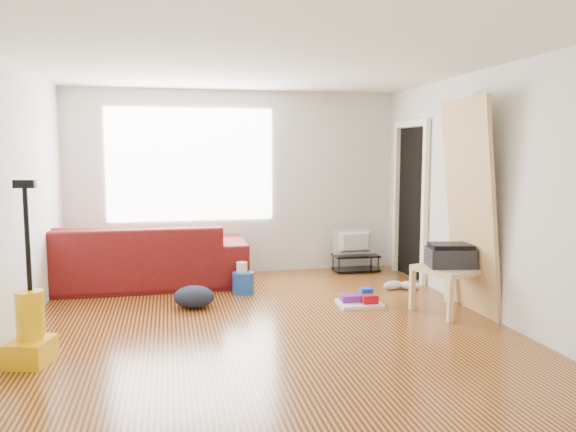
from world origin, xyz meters
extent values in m
cube|color=#421506|center=(0.00, 0.00, 0.00)|extent=(4.50, 5.00, 0.01)
cube|color=silver|center=(0.00, 0.00, 2.50)|extent=(4.50, 5.00, 0.01)
cube|color=silver|center=(0.00, 2.50, 1.25)|extent=(4.50, 0.01, 2.50)
cube|color=silver|center=(0.00, -2.50, 1.25)|extent=(4.50, 0.01, 2.50)
cube|color=silver|center=(-2.25, 0.00, 1.25)|extent=(0.01, 5.00, 2.50)
cube|color=silver|center=(2.25, 0.00, 1.25)|extent=(0.01, 5.00, 2.50)
cube|color=white|center=(-0.60, 2.48, 1.50)|extent=(2.20, 0.01, 1.50)
cube|color=white|center=(2.21, 1.25, 1.00)|extent=(0.06, 0.08, 2.00)
cube|color=white|center=(2.21, 2.15, 1.00)|extent=(0.06, 0.08, 2.00)
cube|color=white|center=(2.21, 1.70, 2.04)|extent=(0.06, 0.98, 0.08)
cube|color=black|center=(2.24, 1.70, 1.00)|extent=(0.01, 0.86, 1.98)
imported|color=#59101B|center=(-1.31, 1.95, 0.00)|extent=(2.70, 1.06, 0.79)
cube|color=black|center=(1.65, 2.22, 0.03)|extent=(0.63, 0.37, 0.02)
cube|color=black|center=(1.65, 2.22, 0.22)|extent=(0.63, 0.37, 0.02)
cylinder|color=black|center=(1.36, 2.08, 0.12)|extent=(0.02, 0.02, 0.24)
cylinder|color=black|center=(1.37, 2.37, 0.12)|extent=(0.02, 0.02, 0.24)
cylinder|color=black|center=(1.93, 2.07, 0.12)|extent=(0.02, 0.02, 0.24)
cylinder|color=black|center=(1.94, 2.36, 0.12)|extent=(0.02, 0.02, 0.24)
imported|color=black|center=(1.65, 2.22, 0.41)|extent=(0.61, 0.08, 0.35)
cube|color=beige|center=(1.95, 0.09, 0.45)|extent=(0.74, 0.74, 0.05)
cube|color=beige|center=(1.78, -0.25, 0.21)|extent=(0.05, 0.05, 0.43)
cube|color=beige|center=(1.61, 0.26, 0.21)|extent=(0.05, 0.05, 0.43)
cube|color=beige|center=(2.29, -0.07, 0.21)|extent=(0.05, 0.05, 0.43)
cube|color=beige|center=(2.12, 0.43, 0.21)|extent=(0.05, 0.05, 0.43)
cube|color=black|center=(1.95, 0.09, 0.58)|extent=(0.53, 0.44, 0.20)
cube|color=black|center=(1.95, 0.09, 0.70)|extent=(0.47, 0.39, 0.04)
cylinder|color=#1B46A8|center=(-0.06, 1.31, 0.00)|extent=(0.32, 0.32, 0.25)
cylinder|color=silver|center=(-0.07, 1.32, 0.19)|extent=(0.13, 0.13, 0.12)
cube|color=silver|center=(1.11, 0.51, 0.02)|extent=(0.47, 0.38, 0.04)
cube|color=#A10813|center=(1.20, 0.44, 0.08)|extent=(0.17, 0.12, 0.09)
cube|color=#5C1D82|center=(1.02, 0.56, 0.07)|extent=(0.21, 0.15, 0.07)
cube|color=#113ACA|center=(1.22, 0.61, 0.10)|extent=(0.13, 0.11, 0.13)
ellipsoid|color=black|center=(-0.66, 0.79, 0.00)|extent=(0.49, 0.43, 0.24)
ellipsoid|color=silver|center=(1.75, 1.11, 0.05)|extent=(0.27, 0.14, 0.11)
ellipsoid|color=silver|center=(1.95, 1.05, 0.05)|extent=(0.28, 0.22, 0.11)
cube|color=#EEAF0A|center=(-2.00, -0.56, 0.10)|extent=(0.38, 0.41, 0.19)
cylinder|color=#EEAF0A|center=(-2.00, -0.51, 0.38)|extent=(0.22, 0.22, 0.38)
cylinder|color=black|center=(-2.00, -0.48, 0.98)|extent=(0.04, 0.04, 0.81)
cube|color=black|center=(-2.00, -0.48, 1.42)|extent=(0.18, 0.09, 0.06)
cube|color=tan|center=(2.13, 0.05, 0.00)|extent=(0.28, 0.89, 2.21)
camera|label=1|loc=(-0.91, -5.17, 1.66)|focal=35.00mm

